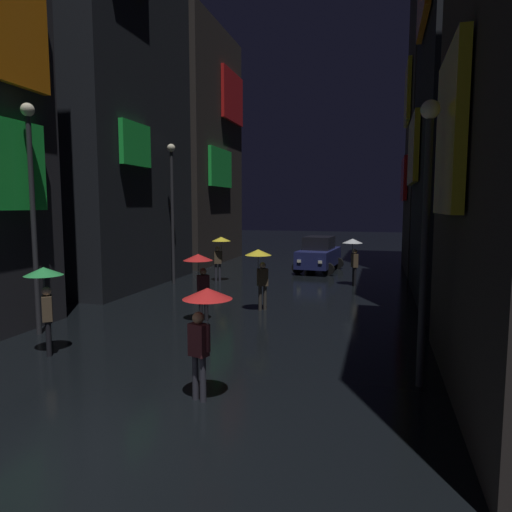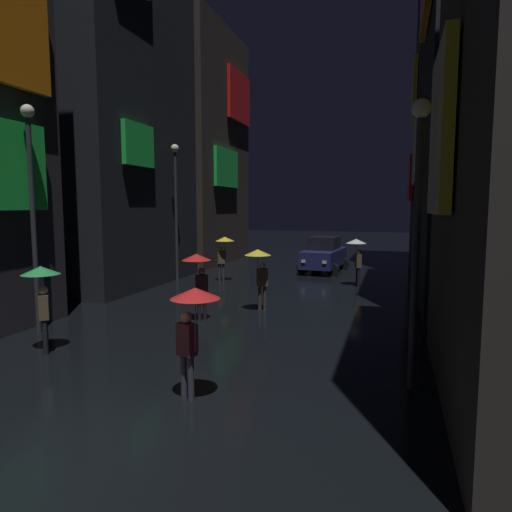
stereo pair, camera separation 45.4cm
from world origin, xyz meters
name	(u,v)px [view 1 (the left image)]	position (x,y,z in m)	size (l,w,h in m)	color
ground_plane	(71,458)	(0.00, 0.00, 0.00)	(120.00, 120.00, 0.00)	black
building_left_mid	(108,10)	(-7.49, 13.10, 12.01)	(4.25, 8.20, 24.02)	black
building_left_far	(193,148)	(-7.48, 22.11, 7.25)	(4.25, 8.22, 14.47)	#2D2826
building_right_mid	(481,91)	(7.48, 13.05, 7.66)	(4.25, 8.10, 15.31)	black
building_right_far	(452,35)	(7.48, 21.62, 12.51)	(4.25, 7.24, 25.05)	#33302D
pedestrian_midstreet_centre_yellow	(220,246)	(-3.17, 15.11, 1.67)	(0.90, 0.90, 2.12)	#2D2D38
pedestrian_foreground_right_yellow	(260,262)	(0.23, 9.62, 1.67)	(0.90, 0.90, 2.12)	#38332D
pedestrian_near_crossing_green	(45,286)	(-3.55, 3.82, 1.67)	(0.90, 0.90, 2.12)	black
pedestrian_midstreet_left_red	(205,312)	(1.15, 2.29, 1.67)	(0.90, 0.90, 2.12)	#2D2D38
pedestrian_foreground_left_red	(200,268)	(-1.16, 7.70, 1.67)	(0.90, 0.90, 2.12)	black
pedestrian_far_right_clear	(353,249)	(3.00, 15.55, 1.67)	(0.90, 0.90, 2.12)	black
car_distant	(319,254)	(0.92, 19.70, 0.93)	(2.52, 4.27, 1.92)	navy
streetlamp_left_far	(172,199)	(-5.00, 13.85, 3.90)	(0.36, 0.36, 6.35)	#2D2D33
streetlamp_right_near	(426,212)	(5.00, 4.10, 3.47)	(0.36, 0.36, 5.55)	#2D2D33
streetlamp_left_near	(32,195)	(-5.00, 5.21, 3.87)	(0.36, 0.36, 6.31)	#2D2D33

